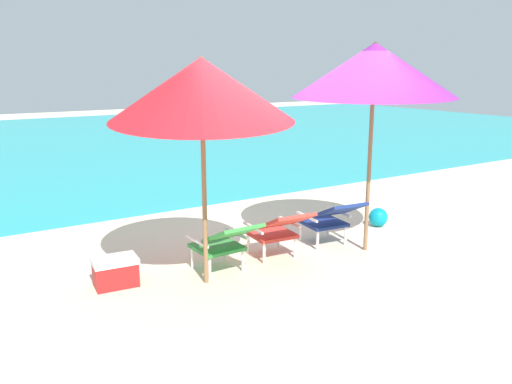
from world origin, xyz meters
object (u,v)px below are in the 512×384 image
object	(u,v)px
beach_umbrella_right	(374,70)
lounge_chair_left	(225,241)
lounge_chair_right	(331,217)
cooler_box	(115,272)
lounge_chair_center	(279,228)
beach_umbrella_left	(202,89)
beach_ball	(378,217)

from	to	relation	value
beach_umbrella_right	lounge_chair_left	bearing A→B (deg)	172.85
lounge_chair_right	beach_umbrella_right	world-z (taller)	beach_umbrella_right
lounge_chair_left	cooler_box	world-z (taller)	lounge_chair_left
cooler_box	lounge_chair_center	bearing A→B (deg)	-8.41
lounge_chair_right	cooler_box	world-z (taller)	lounge_chair_right
lounge_chair_left	lounge_chair_center	world-z (taller)	same
beach_umbrella_left	cooler_box	world-z (taller)	beach_umbrella_left
lounge_chair_center	beach_umbrella_right	world-z (taller)	beach_umbrella_right
beach_umbrella_right	cooler_box	world-z (taller)	beach_umbrella_right
lounge_chair_left	beach_umbrella_left	distance (m)	1.72
lounge_chair_center	beach_umbrella_right	bearing A→B (deg)	-14.84
lounge_chair_left	cooler_box	bearing A→B (deg)	163.17
lounge_chair_left	beach_ball	size ratio (longest dim) A/B	3.19
lounge_chair_right	cooler_box	xyz separation A→B (m)	(-2.79, 0.25, -0.24)
lounge_chair_center	beach_umbrella_left	size ratio (longest dim) A/B	0.35
lounge_chair_center	beach_ball	size ratio (longest dim) A/B	3.27
lounge_chair_left	lounge_chair_center	bearing A→B (deg)	4.64
lounge_chair_right	beach_ball	distance (m)	1.26
lounge_chair_center	lounge_chair_right	xyz separation A→B (m)	(0.85, 0.03, 0.00)
cooler_box	lounge_chair_left	bearing A→B (deg)	-16.83
lounge_chair_left	beach_ball	xyz separation A→B (m)	(2.83, 0.42, -0.26)
lounge_chair_center	cooler_box	size ratio (longest dim) A/B	1.84
lounge_chair_left	cooler_box	distance (m)	1.23
lounge_chair_left	lounge_chair_right	distance (m)	1.64
beach_umbrella_left	beach_ball	bearing A→B (deg)	9.28
beach_umbrella_right	cooler_box	xyz separation A→B (m)	(-3.10, 0.59, -2.12)
beach_umbrella_left	lounge_chair_left	bearing A→B (deg)	17.80
beach_ball	cooler_box	distance (m)	3.98
lounge_chair_center	cooler_box	xyz separation A→B (m)	(-1.94, 0.29, -0.24)
lounge_chair_left	lounge_chair_right	xyz separation A→B (m)	(1.63, 0.10, 0.00)
lounge_chair_right	beach_umbrella_left	distance (m)	2.57
beach_umbrella_right	beach_umbrella_left	bearing A→B (deg)	176.12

